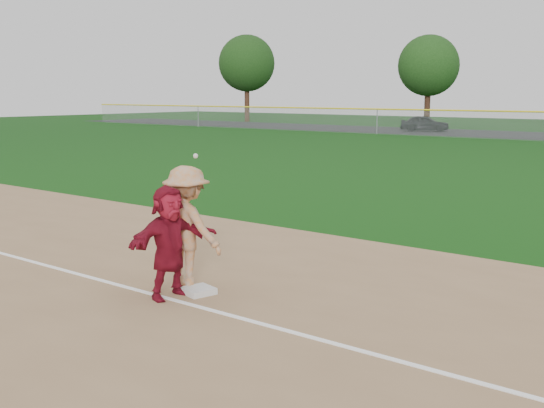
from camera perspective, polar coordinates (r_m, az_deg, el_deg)
The scene contains 8 objects.
ground at distance 11.50m, azimuth -4.71°, elevation -7.36°, with size 160.00×160.00×0.00m, color #0E3C0B.
foul_line at distance 10.95m, azimuth -7.61°, elevation -8.13°, with size 60.00×0.10×0.01m, color white.
first_base at distance 11.36m, azimuth -6.17°, elevation -7.22°, with size 0.46×0.46×0.10m, color silver.
base_runner at distance 11.03m, azimuth -8.61°, elevation -3.14°, with size 1.70×0.54×1.83m, color maroon.
car_left at distance 60.08m, azimuth 12.66°, elevation 6.61°, with size 1.64×4.08×1.39m, color black.
first_base_play at distance 11.45m, azimuth -7.12°, elevation -2.00°, with size 1.39×0.85×2.29m.
tree_0 at distance 79.19m, azimuth -2.12°, elevation 11.68°, with size 6.40×6.40×9.81m.
tree_1 at distance 67.84m, azimuth 12.97°, elevation 11.21°, with size 5.80×5.80×8.75m.
Camera 1 is at (7.58, -8.00, 3.29)m, focal length 45.00 mm.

